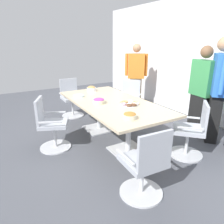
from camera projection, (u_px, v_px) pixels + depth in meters
name	position (u px, v px, depth m)	size (l,w,h in m)	color
ground_plane	(112.00, 139.00, 4.07)	(10.00, 10.00, 0.01)	#4C4F56
back_wall	(204.00, 59.00, 4.75)	(8.00, 0.10, 2.80)	white
conference_table	(112.00, 108.00, 3.86)	(2.40, 1.20, 0.75)	#CCB793
office_chair_0	(192.00, 133.00, 3.36)	(0.76, 0.76, 0.91)	silver
office_chair_1	(129.00, 101.00, 5.07)	(0.76, 0.76, 0.91)	silver
office_chair_2	(71.00, 100.00, 5.21)	(0.54, 0.54, 0.91)	silver
office_chair_3	(51.00, 127.00, 3.60)	(0.71, 0.71, 0.91)	silver
office_chair_4	(145.00, 167.00, 2.46)	(0.57, 0.57, 0.91)	silver
person_standing_0	(136.00, 75.00, 5.74)	(0.43, 0.54, 1.72)	brown
person_standing_1	(201.00, 91.00, 3.96)	(0.62, 0.27, 1.73)	black
person_standing_2	(218.00, 89.00, 3.70)	(0.48, 0.50, 1.87)	black
snack_bowl_cookies	(91.00, 89.00, 4.58)	(0.19, 0.19, 0.12)	white
snack_bowl_pretzels	(130.00, 116.00, 2.99)	(0.21, 0.21, 0.09)	beige
snack_bowl_candy_mix	(99.00, 101.00, 3.71)	(0.22, 0.22, 0.10)	beige
donut_platter	(129.00, 104.00, 3.63)	(0.34, 0.34, 0.04)	white
plate_stack	(79.00, 96.00, 4.13)	(0.22, 0.22, 0.04)	white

